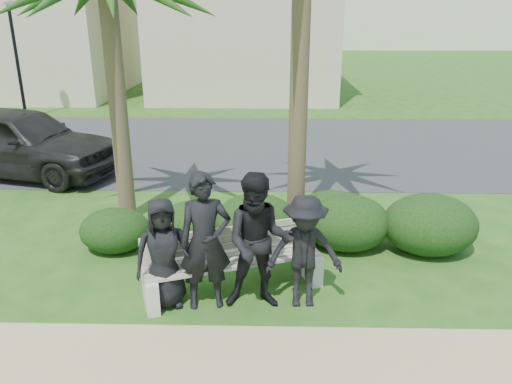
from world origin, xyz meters
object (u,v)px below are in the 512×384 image
Objects in this scene: man_a at (163,253)px; man_c at (259,242)px; man_b at (205,242)px; man_d at (304,252)px; car_a at (20,142)px; street_lamp at (13,35)px; park_bench at (234,265)px.

man_c is at bearing -18.39° from man_a.
man_d is at bearing -9.62° from man_b.
man_c is at bearing -119.59° from car_a.
man_c is 1.19× the size of man_d.
man_b is at bearing -18.70° from man_a.
car_a is (-5.82, 5.59, -0.11)m from man_c.
street_lamp is at bearing 111.81° from man_b.
man_d is (0.60, 0.04, -0.15)m from man_c.
street_lamp is 2.29× the size of man_c.
man_a is 0.97× the size of man_d.
man_c is (0.70, 0.01, -0.00)m from man_b.
man_b is at bearing -56.49° from street_lamp.
street_lamp is 14.85m from man_a.
man_b is at bearing 179.29° from man_d.
man_c is at bearing -54.30° from street_lamp.
man_d is at bearing -52.44° from street_lamp.
park_bench is at bearing 158.41° from man_d.
man_b is 1.19× the size of man_d.
man_b is at bearing -123.30° from car_a.
man_d is at bearing -17.30° from man_a.
man_d is 0.32× the size of car_a.
man_a is at bearing 178.69° from man_d.
park_bench is 0.74m from man_c.
man_c is 0.39× the size of car_a.
car_a is (-4.55, 5.60, 0.06)m from man_a.
park_bench is at bearing -54.58° from street_lamp.
man_d is at bearing 3.59° from man_c.
man_c is (8.98, -12.49, -2.01)m from street_lamp.
man_a is at bearing -126.59° from car_a.
man_b is (-0.35, -0.37, 0.54)m from park_bench.
man_d reaches higher than park_bench.
man_c reaches higher than park_bench.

